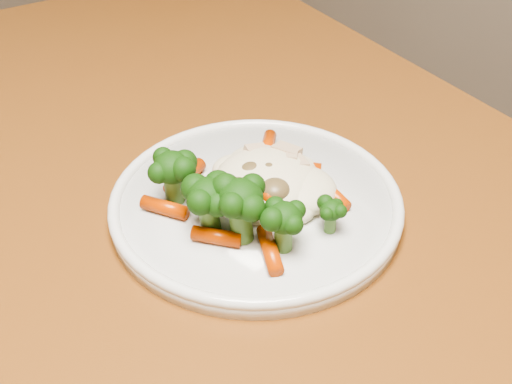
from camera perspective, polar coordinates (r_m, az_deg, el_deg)
dining_table at (r=0.59m, az=-6.12°, el=-12.79°), size 1.34×1.10×0.75m
plate at (r=0.54m, az=0.00°, el=-1.13°), size 0.24×0.24×0.01m
meal at (r=0.52m, az=-0.71°, el=0.24°), size 0.16×0.16×0.05m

